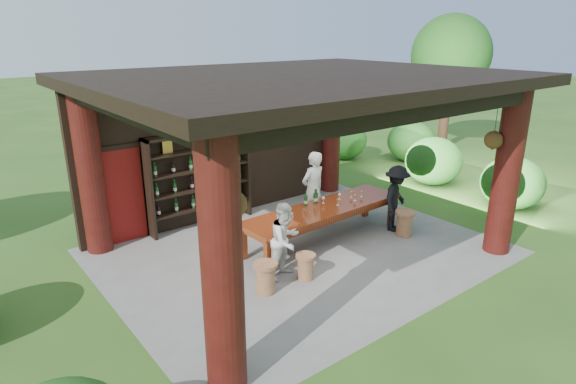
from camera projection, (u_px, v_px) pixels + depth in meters
ground at (300, 251)px, 9.70m from camera, size 90.00×90.00×0.00m
pavilion at (287, 144)px, 9.33m from camera, size 7.50×6.00×3.60m
wine_shelf at (200, 180)px, 10.67m from camera, size 2.44×0.37×2.15m
tasting_table at (324, 212)px, 9.98m from camera, size 3.82×1.12×0.75m
stool_near_left at (306, 266)px, 8.54m from camera, size 0.36×0.36×0.47m
stool_near_right at (404, 223)px, 10.34m from camera, size 0.43×0.43×0.56m
stool_far_left at (265, 277)px, 8.08m from camera, size 0.42×0.42×0.55m
host at (313, 190)px, 10.64m from camera, size 0.67×0.47×1.74m
guest_woman at (285, 240)px, 8.51m from camera, size 0.79×0.68×1.39m
guest_man at (396, 198)px, 10.50m from camera, size 1.09×0.89×1.47m
table_bottles at (312, 197)px, 10.09m from camera, size 0.37×0.08×0.31m
table_glasses at (337, 199)px, 10.17m from camera, size 2.27×0.37×0.15m
napkin_basket at (285, 217)px, 9.25m from camera, size 0.27×0.19×0.14m
shrubs at (355, 185)px, 11.95m from camera, size 14.90×9.21×1.36m
trees at (365, 66)px, 12.03m from camera, size 22.27×10.02×4.80m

